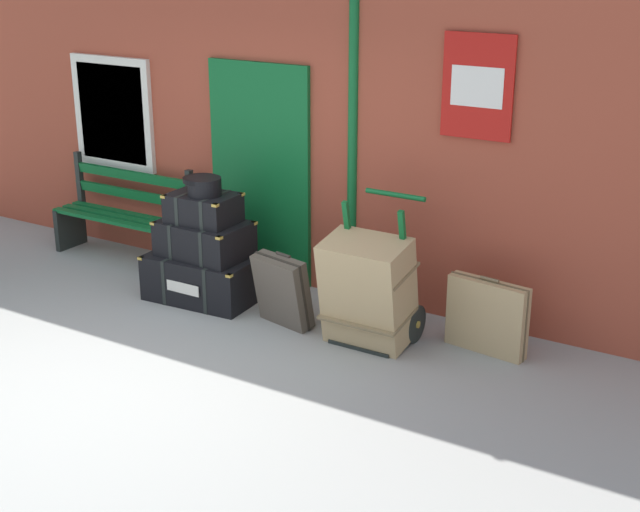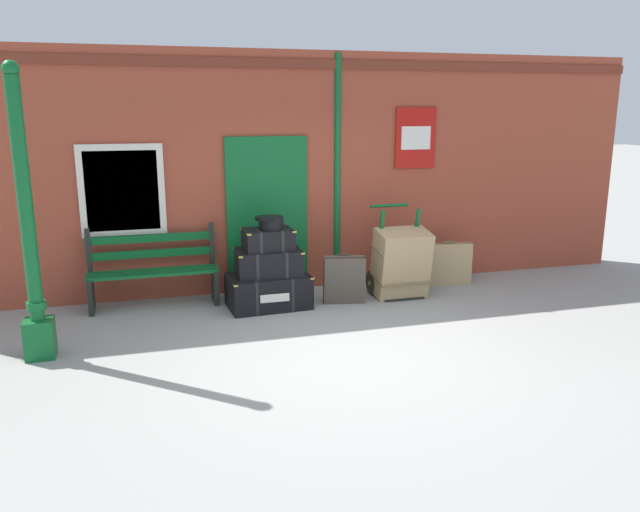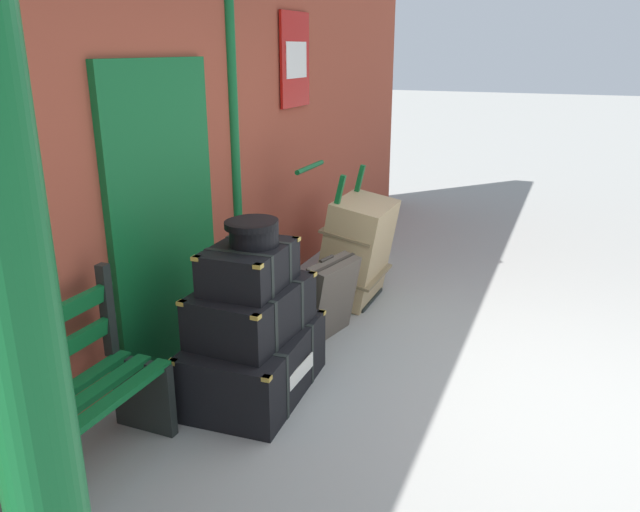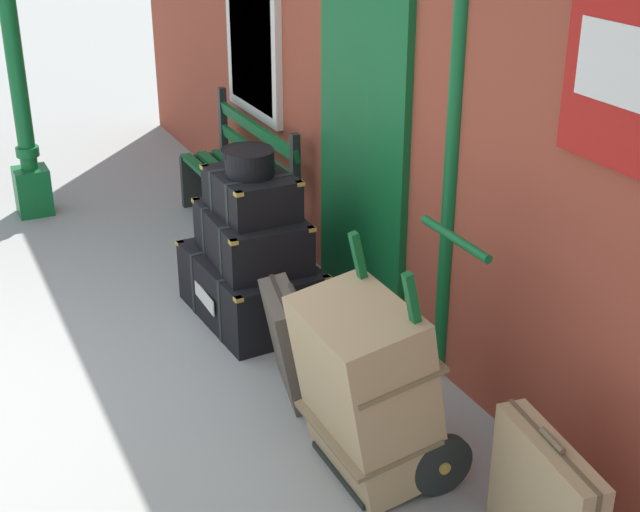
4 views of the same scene
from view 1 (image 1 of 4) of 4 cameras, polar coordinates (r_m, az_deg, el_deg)
The scene contains 11 objects.
ground_plane at distance 6.97m, azimuth -13.14°, elevation -7.92°, with size 60.00×60.00×0.00m, color gray.
brick_facade at distance 8.39m, azimuth -1.65°, elevation 8.91°, with size 10.40×0.35×3.20m.
platform_bench at distance 9.43m, azimuth -12.34°, elevation 2.46°, with size 1.60×0.43×1.01m.
steamer_trunk_base at distance 8.31m, azimuth -7.41°, elevation -1.32°, with size 1.05×0.71×0.43m.
steamer_trunk_middle at distance 8.19m, azimuth -7.39°, elevation 1.11°, with size 0.82×0.57×0.33m.
steamer_trunk_top at distance 8.11m, azimuth -7.46°, elevation 3.06°, with size 0.63×0.47×0.27m.
round_hatbox at distance 8.01m, azimuth -7.45°, elevation 4.52°, with size 0.35×0.32×0.16m.
porters_trolley at distance 7.46m, azimuth 3.70°, elevation -3.22°, with size 0.71×0.63×1.19m.
large_brown_trunk at distance 7.24m, azimuth 3.08°, elevation -2.24°, with size 0.70×0.58×0.94m.
suitcase_caramel at distance 7.30m, azimuth 10.62°, elevation -3.82°, with size 0.69×0.23×0.64m.
suitcase_olive at distance 7.64m, azimuth -2.41°, elevation -2.24°, with size 0.57×0.38×0.65m.
Camera 1 is at (4.46, -4.32, 3.18)m, focal length 50.07 mm.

